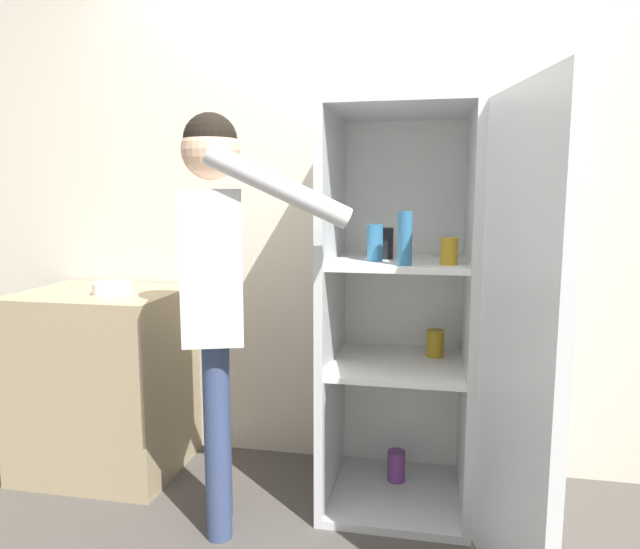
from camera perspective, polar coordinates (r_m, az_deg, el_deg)
wall_back at (r=2.79m, az=5.01°, el=6.64°), size 7.00×0.06×2.55m
refrigerator at (r=2.37m, az=10.03°, el=-4.03°), size 0.80×1.23×1.71m
person at (r=2.22m, az=-10.36°, el=0.59°), size 0.72×0.50×1.64m
counter at (r=3.01m, az=-20.70°, el=-9.90°), size 0.73×0.60×0.88m
bowl at (r=2.81m, az=-20.09°, el=-1.30°), size 0.17×0.17×0.05m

